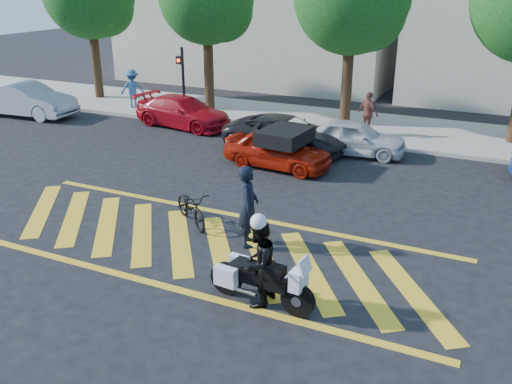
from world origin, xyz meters
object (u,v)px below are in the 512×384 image
at_px(red_convertible, 278,149).
at_px(parked_mid_left, 286,134).
at_px(parked_mid_right, 353,137).
at_px(officer_moto, 258,263).
at_px(parked_far_left, 27,100).
at_px(police_motorcycle, 259,279).
at_px(officer_bike, 248,206).
at_px(parked_left, 183,112).
at_px(bicycle, 191,207).

xyz_separation_m(red_convertible, parked_mid_left, (-0.42, 1.81, 0.02)).
bearing_deg(parked_mid_right, officer_moto, 179.74).
bearing_deg(parked_mid_right, parked_far_left, 87.09).
bearing_deg(police_motorcycle, officer_moto, -163.13).
relative_size(officer_bike, parked_mid_right, 0.54).
xyz_separation_m(officer_bike, parked_mid_left, (-1.96, 7.27, -0.35)).
bearing_deg(parked_left, parked_mid_left, -97.19).
xyz_separation_m(red_convertible, parked_left, (-5.65, 3.21, 0.02)).
relative_size(bicycle, police_motorcycle, 0.76).
height_order(officer_bike, parked_left, officer_bike).
distance_m(officer_bike, parked_far_left, 16.28).
xyz_separation_m(parked_mid_left, parked_mid_right, (2.31, 0.64, -0.01)).
bearing_deg(bicycle, parked_far_left, 98.41).
relative_size(bicycle, red_convertible, 0.47).
xyz_separation_m(parked_far_left, parked_mid_right, (14.92, 0.64, -0.13)).
bearing_deg(parked_left, police_motorcycle, -134.27).
bearing_deg(officer_moto, parked_mid_right, -169.87).
height_order(officer_bike, bicycle, officer_bike).
bearing_deg(parked_mid_left, parked_mid_right, -72.15).
distance_m(police_motorcycle, parked_far_left, 18.44).
relative_size(police_motorcycle, parked_mid_right, 0.61).
bearing_deg(parked_mid_left, officer_moto, -158.78).
distance_m(officer_moto, parked_left, 13.75).
bearing_deg(police_motorcycle, bicycle, 144.87).
bearing_deg(parked_mid_right, bicycle, 158.28).
relative_size(police_motorcycle, parked_far_left, 0.49).
relative_size(bicycle, parked_left, 0.39).
distance_m(officer_bike, parked_mid_left, 7.54).
distance_m(officer_bike, officer_moto, 2.51).
bearing_deg(parked_mid_right, parked_left, 78.87).
xyz_separation_m(bicycle, red_convertible, (0.30, 5.01, 0.17)).
height_order(officer_moto, parked_left, officer_moto).
height_order(bicycle, parked_mid_right, parked_mid_right).
height_order(police_motorcycle, parked_mid_right, parked_mid_right).
xyz_separation_m(bicycle, parked_left, (-5.35, 8.22, 0.18)).
distance_m(bicycle, officer_moto, 4.08).
distance_m(red_convertible, parked_mid_left, 1.86).
xyz_separation_m(officer_bike, officer_moto, (1.25, -2.18, -0.10)).
xyz_separation_m(officer_moto, parked_mid_right, (-0.90, 10.09, -0.25)).
bearing_deg(parked_mid_left, bicycle, -176.53).
height_order(bicycle, parked_far_left, parked_far_left).
bearing_deg(parked_far_left, parked_mid_left, -93.87).
distance_m(police_motorcycle, parked_left, 13.75).
xyz_separation_m(officer_bike, bicycle, (-1.84, 0.45, -0.53)).
distance_m(red_convertible, parked_left, 6.50).
bearing_deg(bicycle, parked_mid_right, 20.24).
distance_m(parked_left, parked_mid_right, 7.58).
height_order(officer_moto, red_convertible, officer_moto).
bearing_deg(officer_moto, officer_bike, -145.08).
bearing_deg(bicycle, red_convertible, 33.18).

